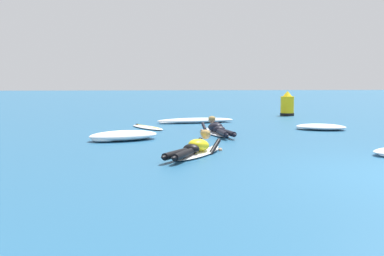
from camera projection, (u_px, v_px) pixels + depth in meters
name	position (u px, v px, depth m)	size (l,w,h in m)	color
ground_plane	(267.00, 123.00, 17.62)	(120.00, 120.00, 0.00)	#235B84
surfer_near	(196.00, 149.00, 9.90)	(1.55, 2.32, 0.54)	white
surfer_far	(217.00, 130.00, 13.80)	(0.76, 2.73, 0.54)	silver
drifting_surfboard	(147.00, 127.00, 15.59)	(1.30, 1.97, 0.16)	white
whitewater_front	(321.00, 127.00, 15.13)	(1.81, 1.53, 0.18)	white
whitewater_mid_right	(196.00, 121.00, 17.57)	(2.98, 1.24, 0.19)	white
whitewater_back	(124.00, 136.00, 12.46)	(2.05, 1.57, 0.25)	white
channel_marker_buoy	(287.00, 106.00, 21.16)	(0.62, 0.62, 1.09)	yellow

